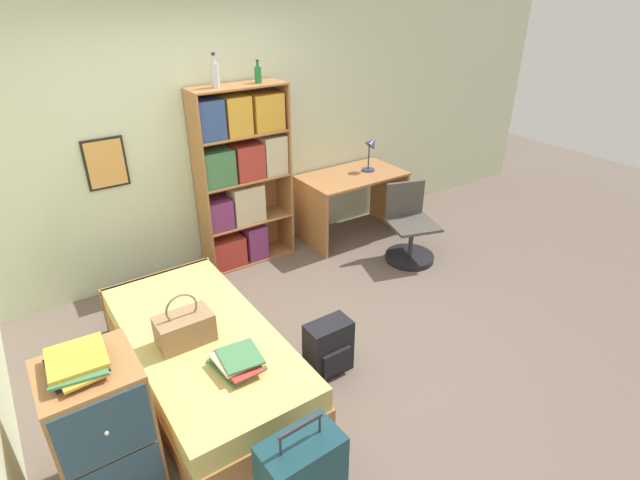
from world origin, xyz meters
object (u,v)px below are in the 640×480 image
Objects in this scene: handbag at (185,328)px; magazine_pile_on_dresser at (77,363)px; bed at (203,354)px; bookcase at (240,176)px; book_stack_on_bed at (238,361)px; desk_lamp at (372,147)px; dresser at (103,430)px; bottle_brown at (258,74)px; desk at (352,194)px; bottle_green at (215,74)px; desk_chair at (409,237)px; backpack at (329,348)px.

magazine_pile_on_dresser is at bearing -145.70° from handbag.
bed is 1.95m from bookcase.
bookcase reaches higher than book_stack_on_bed.
desk_lamp is (2.75, 1.33, 0.48)m from handbag.
dresser is 0.49× the size of bookcase.
bookcase is at bearing 62.37° from book_stack_on_bed.
bottle_brown is 0.51× the size of desk_lamp.
bookcase reaches higher than desk.
bottle_green is 1.96m from desk_lamp.
desk_chair is at bearing 11.34° from handbag.
bookcase is (1.01, 1.94, 0.48)m from book_stack_on_bed.
bookcase is at bearing 82.15° from backpack.
book_stack_on_bed is at bearing -82.22° from bed.
handbag is 1.32× the size of bottle_green.
bed is at bearing 97.78° from book_stack_on_bed.
bottle_brown is (2.17, 1.97, 0.98)m from magazine_pile_on_dresser.
bookcase reaches higher than magazine_pile_on_dresser.
bottle_green reaches higher than backpack.
desk_lamp is at bearing 43.99° from backpack.
desk_lamp reaches higher than desk_chair.
desk reaches higher than book_stack_on_bed.
bottle_brown reaches higher than desk.
desk_lamp is at bearing 27.66° from magazine_pile_on_dresser.
bookcase is 8.83× the size of bottle_brown.
magazine_pile_on_dresser is at bearing 147.26° from dresser.
bottle_green reaches higher than desk.
book_stack_on_bed is 0.87× the size of backpack.
bookcase is 2.25× the size of desk_chair.
book_stack_on_bed is at bearing 2.78° from magazine_pile_on_dresser.
bookcase reaches higher than handbag.
desk_chair is at bearing 10.75° from bed.
bottle_brown is (2.14, 1.99, 1.47)m from dresser.
bookcase is at bearing -0.80° from bottle_green.
bottle_brown reaches higher than bed.
dresser is at bearing -162.75° from desk_chair.
backpack is at bearing -92.88° from bottle_green.
handbag is 0.89× the size of backpack.
handbag is at bearing -154.21° from desk_lamp.
dresser is 1.64m from backpack.
book_stack_on_bed is 2.68m from desk_chair.
desk_lamp is at bearing -5.48° from bottle_green.
magazine_pile_on_dresser is at bearing -163.18° from desk_chair.
bottle_brown is (0.25, -0.01, 0.96)m from bookcase.
magazine_pile_on_dresser is (-0.90, -0.04, 0.46)m from book_stack_on_bed.
bottle_green is 2.59m from backpack.
bottle_green is 2.05m from desk.
handbag is 0.86m from dresser.
handbag is at bearing -156.57° from bed.
book_stack_on_bed reaches higher than bed.
bottle_brown is at bearing 56.62° from book_stack_on_bed.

